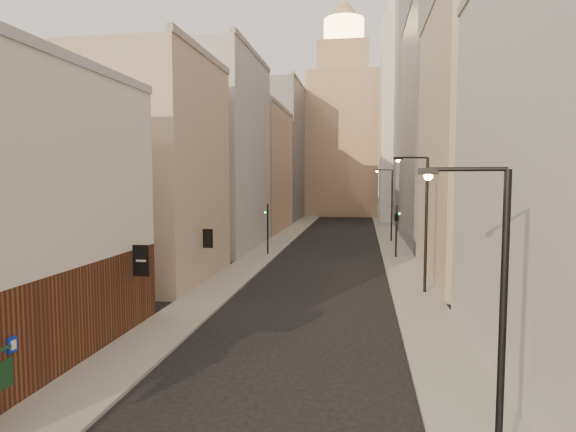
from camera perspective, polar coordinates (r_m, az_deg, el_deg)
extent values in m
cube|color=gray|center=(63.41, 0.07, -2.19)|extent=(3.00, 140.00, 0.15)
cube|color=gray|center=(62.78, 11.89, -2.36)|extent=(3.00, 140.00, 0.15)
cube|color=#A09FA5|center=(20.29, -26.47, 17.12)|extent=(0.60, 16.00, 0.40)
cube|color=#0B23C2|center=(18.17, -29.90, -13.10)|extent=(0.08, 0.40, 0.50)
cube|color=black|center=(23.96, -17.02, -5.08)|extent=(0.80, 0.08, 1.50)
cube|color=black|center=(33.17, -9.48, -2.65)|extent=(0.70, 0.08, 1.30)
cube|color=tan|center=(36.50, -15.63, 5.13)|extent=(8.00, 12.00, 16.00)
cube|color=#A09FA5|center=(51.55, -8.26, 7.26)|extent=(8.00, 16.00, 20.00)
cube|color=#96775A|center=(68.92, -3.84, 5.35)|extent=(8.00, 18.00, 17.00)
cube|color=gray|center=(88.65, -1.00, 7.45)|extent=(8.00, 20.00, 24.00)
cube|color=tan|center=(38.38, 22.48, 7.91)|extent=(8.00, 16.00, 20.00)
cube|color=gray|center=(58.20, 17.86, 9.73)|extent=(8.00, 20.00, 26.00)
cube|color=gray|center=(88.29, 19.10, 15.72)|extent=(20.00, 22.00, 50.00)
cube|color=#96775A|center=(99.54, 6.51, 8.25)|extent=(14.00, 14.00, 28.00)
cube|color=#96775A|center=(102.06, 6.60, 17.82)|extent=(10.00, 10.00, 6.00)
cylinder|color=#FFCC72|center=(103.47, 6.63, 20.79)|extent=(8.00, 8.00, 5.00)
cone|color=#96775A|center=(104.82, 6.66, 23.15)|extent=(7.00, 7.00, 5.00)
cube|color=silver|center=(86.05, 13.61, 10.75)|extent=(8.00, 8.00, 34.00)
cylinder|color=silver|center=(89.99, 13.85, 22.54)|extent=(6.00, 6.00, 3.00)
cylinder|color=black|center=(12.40, 24.05, -13.04)|extent=(0.17, 0.17, 7.72)
cylinder|color=black|center=(11.80, 20.49, 5.22)|extent=(1.71, 0.41, 0.10)
cube|color=black|center=(11.81, 16.31, 5.11)|extent=(0.50, 0.27, 0.15)
sphere|color=orange|center=(11.81, 16.30, 4.57)|extent=(0.21, 0.21, 0.21)
cylinder|color=black|center=(32.01, 16.05, -1.23)|extent=(0.20, 0.20, 8.80)
cylinder|color=black|center=(31.48, 14.59, 6.72)|extent=(1.90, 0.69, 0.12)
cube|color=black|center=(31.11, 12.93, 6.69)|extent=(0.58, 0.36, 0.18)
sphere|color=orange|center=(31.11, 12.92, 6.45)|extent=(0.23, 0.23, 0.23)
cylinder|color=black|center=(57.40, 12.20, 1.15)|extent=(0.19, 0.19, 8.43)
cylinder|color=black|center=(56.96, 11.39, 5.38)|extent=(1.81, 0.73, 0.11)
cube|color=black|center=(56.62, 10.51, 5.35)|extent=(0.55, 0.37, 0.17)
sphere|color=orange|center=(56.61, 10.51, 5.23)|extent=(0.22, 0.22, 0.22)
cylinder|color=black|center=(46.57, -2.42, -1.65)|extent=(0.16, 0.16, 5.00)
imported|color=black|center=(46.41, -2.42, 0.44)|extent=(0.47, 0.47, 1.11)
sphere|color=#19E533|center=(46.46, -2.73, 0.44)|extent=(0.16, 0.16, 0.16)
cylinder|color=black|center=(45.86, 12.71, -1.85)|extent=(0.16, 0.16, 5.00)
imported|color=black|center=(45.71, 12.74, 0.27)|extent=(0.75, 0.75, 1.48)
sphere|color=#19E533|center=(45.73, 13.06, 0.27)|extent=(0.16, 0.16, 0.16)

